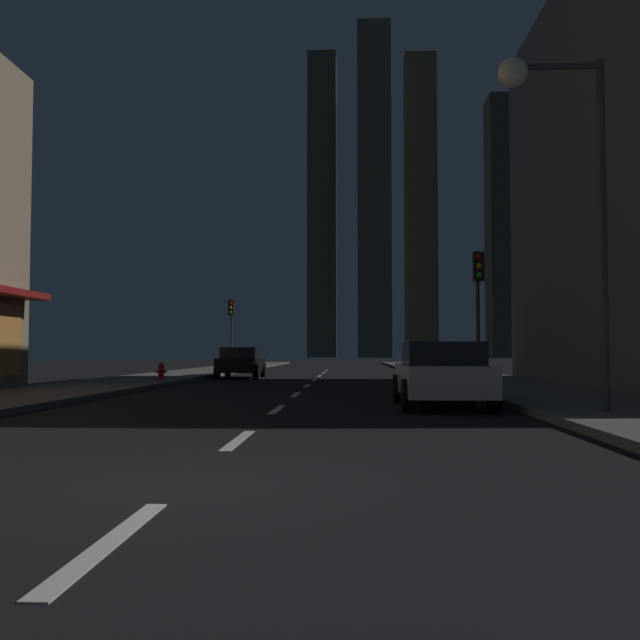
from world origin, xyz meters
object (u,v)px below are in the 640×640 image
(car_parked_near, at_px, (442,374))
(fire_hydrant_far_left, at_px, (161,372))
(car_parked_far, at_px, (241,362))
(street_lamp_right, at_px, (556,145))
(traffic_light_far_left, at_px, (231,319))
(traffic_light_near_right, at_px, (478,288))

(car_parked_near, relative_size, fire_hydrant_far_left, 6.48)
(car_parked_far, distance_m, street_lamp_right, 22.32)
(fire_hydrant_far_left, bearing_deg, traffic_light_far_left, 88.35)
(traffic_light_far_left, xyz_separation_m, street_lamp_right, (10.88, -28.25, 1.87))
(fire_hydrant_far_left, xyz_separation_m, traffic_light_far_left, (0.40, 13.86, 2.74))
(car_parked_near, relative_size, car_parked_far, 1.00)
(traffic_light_far_left, bearing_deg, street_lamp_right, -68.94)
(traffic_light_near_right, bearing_deg, car_parked_far, 128.72)
(car_parked_far, bearing_deg, fire_hydrant_far_left, -112.41)
(street_lamp_right, bearing_deg, traffic_light_far_left, 111.06)
(car_parked_far, distance_m, fire_hydrant_far_left, 6.04)
(fire_hydrant_far_left, bearing_deg, car_parked_near, -50.69)
(traffic_light_far_left, bearing_deg, fire_hydrant_far_left, -91.65)
(car_parked_near, distance_m, traffic_light_far_left, 27.15)
(car_parked_far, relative_size, traffic_light_far_left, 1.01)
(car_parked_near, xyz_separation_m, car_parked_far, (-7.20, 17.18, 0.00))
(traffic_light_near_right, xyz_separation_m, traffic_light_far_left, (-11.00, 19.63, 0.00))
(car_parked_far, height_order, traffic_light_near_right, traffic_light_near_right)
(fire_hydrant_far_left, distance_m, traffic_light_far_left, 14.13)
(car_parked_far, xyz_separation_m, street_lamp_right, (8.98, -19.97, 4.33))
(car_parked_near, distance_m, car_parked_far, 18.63)
(car_parked_far, distance_m, traffic_light_near_right, 14.75)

